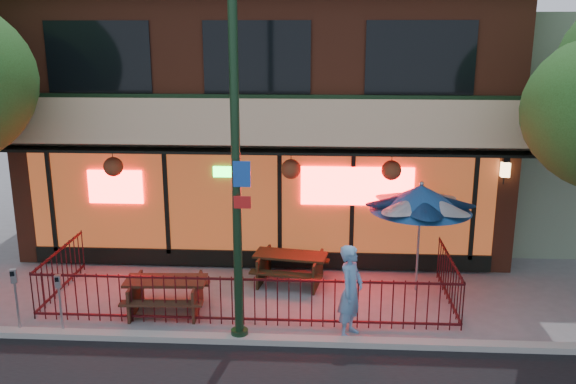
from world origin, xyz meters
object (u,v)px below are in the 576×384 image
street_light (236,175)px  patio_umbrella (421,198)px  parking_meter_near (59,295)px  picnic_table_left (166,290)px  parking_meter_far (15,290)px  picnic_table_right (290,264)px  pedestrian (351,291)px

street_light → patio_umbrella: street_light is taller
patio_umbrella → parking_meter_near: patio_umbrella is taller
picnic_table_left → parking_meter_far: size_ratio=1.30×
parking_meter_far → street_light: bearing=-0.0°
picnic_table_right → pedestrian: size_ratio=1.01×
picnic_table_left → parking_meter_near: (-1.72, -1.10, 0.36)m
pedestrian → parking_meter_near: (-5.42, -0.30, -0.08)m
parking_meter_far → picnic_table_right: bearing=28.5°
pedestrian → parking_meter_far: 6.26m
picnic_table_left → parking_meter_far: (-2.55, -1.10, 0.42)m
picnic_table_right → pedestrian: bearing=-62.7°
picnic_table_left → picnic_table_right: (2.45, 1.62, -0.00)m
pedestrian → parking_meter_far: bearing=116.7°
pedestrian → picnic_table_right: bearing=51.3°
street_light → picnic_table_right: street_light is taller
picnic_table_left → patio_umbrella: patio_umbrella is taller
patio_umbrella → parking_meter_near: bearing=-160.5°
pedestrian → patio_umbrella: bearing=-11.5°
parking_meter_near → pedestrian: bearing=3.1°
picnic_table_right → parking_meter_near: (-4.17, -2.72, 0.36)m
patio_umbrella → pedestrian: patio_umbrella is taller
pedestrian → parking_meter_near: pedestrian is taller
picnic_table_right → pedestrian: pedestrian is taller
street_light → parking_meter_far: 4.77m
picnic_table_right → parking_meter_far: (-5.00, -2.72, 0.43)m
picnic_table_left → picnic_table_right: size_ratio=0.94×
street_light → patio_umbrella: size_ratio=2.82×
picnic_table_left → parking_meter_near: size_ratio=1.41×
picnic_table_right → patio_umbrella: 3.27m
street_light → picnic_table_left: bearing=146.2°
street_light → parking_meter_far: (-4.20, 0.00, -2.27)m
patio_umbrella → parking_meter_near: (-6.97, -2.47, -1.30)m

